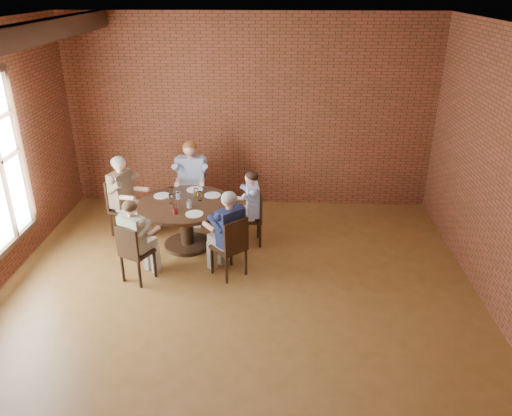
{
  "coord_description": "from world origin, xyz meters",
  "views": [
    {
      "loc": [
        0.53,
        -5.18,
        3.86
      ],
      "look_at": [
        0.23,
        1.0,
        1.01
      ],
      "focal_mm": 35.0,
      "sensor_mm": 36.0,
      "label": 1
    }
  ],
  "objects_px": {
    "dining_table": "(186,216)",
    "chair_a": "(254,216)",
    "chair_c": "(121,205)",
    "diner_d": "(136,241)",
    "chair_e": "(232,245)",
    "diner_a": "(249,208)",
    "diner_e": "(228,234)",
    "diner_b": "(191,182)",
    "diner_c": "(125,197)",
    "chair_d": "(133,251)",
    "chair_b": "(192,189)",
    "smartphone": "(197,214)"
  },
  "relations": [
    {
      "from": "diner_c",
      "to": "diner_e",
      "type": "distance_m",
      "value": 2.14
    },
    {
      "from": "smartphone",
      "to": "chair_d",
      "type": "bearing_deg",
      "value": -146.76
    },
    {
      "from": "dining_table",
      "to": "diner_d",
      "type": "distance_m",
      "value": 1.11
    },
    {
      "from": "diner_e",
      "to": "chair_e",
      "type": "bearing_deg",
      "value": 90.0
    },
    {
      "from": "dining_table",
      "to": "diner_a",
      "type": "distance_m",
      "value": 0.99
    },
    {
      "from": "diner_e",
      "to": "smartphone",
      "type": "relative_size",
      "value": 10.35
    },
    {
      "from": "chair_a",
      "to": "chair_b",
      "type": "distance_m",
      "value": 1.47
    },
    {
      "from": "chair_a",
      "to": "chair_d",
      "type": "distance_m",
      "value": 1.99
    },
    {
      "from": "chair_b",
      "to": "smartphone",
      "type": "height_order",
      "value": "chair_b"
    },
    {
      "from": "dining_table",
      "to": "chair_a",
      "type": "relative_size",
      "value": 1.67
    },
    {
      "from": "diner_b",
      "to": "chair_e",
      "type": "distance_m",
      "value": 2.05
    },
    {
      "from": "chair_b",
      "to": "diner_e",
      "type": "distance_m",
      "value": 2.06
    },
    {
      "from": "chair_a",
      "to": "chair_c",
      "type": "height_order",
      "value": "chair_c"
    },
    {
      "from": "diner_d",
      "to": "diner_e",
      "type": "height_order",
      "value": "diner_e"
    },
    {
      "from": "diner_b",
      "to": "smartphone",
      "type": "relative_size",
      "value": 11.23
    },
    {
      "from": "smartphone",
      "to": "diner_e",
      "type": "bearing_deg",
      "value": -42.87
    },
    {
      "from": "chair_e",
      "to": "smartphone",
      "type": "xyz_separation_m",
      "value": [
        -0.54,
        0.43,
        0.26
      ]
    },
    {
      "from": "diner_d",
      "to": "diner_e",
      "type": "bearing_deg",
      "value": -143.75
    },
    {
      "from": "diner_a",
      "to": "chair_c",
      "type": "bearing_deg",
      "value": -105.5
    },
    {
      "from": "diner_c",
      "to": "chair_d",
      "type": "height_order",
      "value": "diner_c"
    },
    {
      "from": "diner_a",
      "to": "diner_e",
      "type": "xyz_separation_m",
      "value": [
        -0.24,
        -0.93,
        0.03
      ]
    },
    {
      "from": "dining_table",
      "to": "chair_c",
      "type": "height_order",
      "value": "chair_c"
    },
    {
      "from": "chair_d",
      "to": "smartphone",
      "type": "relative_size",
      "value": 7.04
    },
    {
      "from": "diner_b",
      "to": "chair_a",
      "type": "bearing_deg",
      "value": -41.45
    },
    {
      "from": "chair_e",
      "to": "diner_e",
      "type": "xyz_separation_m",
      "value": [
        -0.05,
        0.06,
        0.15
      ]
    },
    {
      "from": "chair_c",
      "to": "diner_d",
      "type": "bearing_deg",
      "value": -136.0
    },
    {
      "from": "chair_c",
      "to": "diner_c",
      "type": "bearing_deg",
      "value": -90.0
    },
    {
      "from": "diner_e",
      "to": "smartphone",
      "type": "distance_m",
      "value": 0.63
    },
    {
      "from": "chair_c",
      "to": "diner_d",
      "type": "distance_m",
      "value": 1.53
    },
    {
      "from": "chair_b",
      "to": "diner_b",
      "type": "height_order",
      "value": "diner_b"
    },
    {
      "from": "chair_a",
      "to": "diner_c",
      "type": "height_order",
      "value": "diner_c"
    },
    {
      "from": "chair_c",
      "to": "diner_d",
      "type": "height_order",
      "value": "diner_d"
    },
    {
      "from": "diner_a",
      "to": "chair_e",
      "type": "height_order",
      "value": "diner_a"
    },
    {
      "from": "chair_b",
      "to": "smartphone",
      "type": "xyz_separation_m",
      "value": [
        0.33,
        -1.51,
        0.23
      ]
    },
    {
      "from": "diner_b",
      "to": "diner_c",
      "type": "relative_size",
      "value": 1.04
    },
    {
      "from": "diner_b",
      "to": "chair_c",
      "type": "bearing_deg",
      "value": -155.0
    },
    {
      "from": "diner_d",
      "to": "smartphone",
      "type": "distance_m",
      "value": 0.96
    },
    {
      "from": "chair_c",
      "to": "chair_d",
      "type": "relative_size",
      "value": 1.07
    },
    {
      "from": "chair_e",
      "to": "chair_c",
      "type": "bearing_deg",
      "value": -76.04
    },
    {
      "from": "diner_a",
      "to": "diner_b",
      "type": "distance_m",
      "value": 1.36
    },
    {
      "from": "chair_d",
      "to": "chair_e",
      "type": "distance_m",
      "value": 1.35
    },
    {
      "from": "chair_e",
      "to": "smartphone",
      "type": "distance_m",
      "value": 0.74
    },
    {
      "from": "diner_b",
      "to": "chair_c",
      "type": "xyz_separation_m",
      "value": [
        -1.07,
        -0.6,
        -0.19
      ]
    },
    {
      "from": "diner_c",
      "to": "diner_e",
      "type": "relative_size",
      "value": 1.04
    },
    {
      "from": "chair_a",
      "to": "chair_b",
      "type": "xyz_separation_m",
      "value": [
        -1.12,
        0.94,
        0.04
      ]
    },
    {
      "from": "diner_b",
      "to": "diner_c",
      "type": "distance_m",
      "value": 1.17
    },
    {
      "from": "dining_table",
      "to": "chair_e",
      "type": "bearing_deg",
      "value": -47.02
    },
    {
      "from": "diner_a",
      "to": "chair_e",
      "type": "bearing_deg",
      "value": -18.91
    },
    {
      "from": "chair_a",
      "to": "chair_e",
      "type": "xyz_separation_m",
      "value": [
        -0.25,
        -1.0,
        0.02
      ]
    },
    {
      "from": "chair_d",
      "to": "diner_e",
      "type": "xyz_separation_m",
      "value": [
        1.28,
        0.26,
        0.16
      ]
    }
  ]
}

